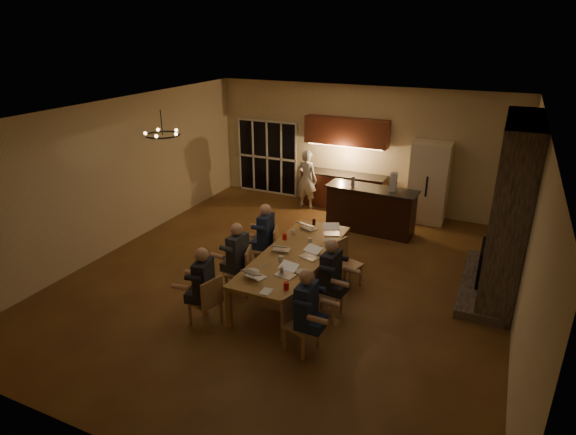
# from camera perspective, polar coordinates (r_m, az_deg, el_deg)

# --- Properties ---
(floor) EXTENTS (9.00, 9.00, 0.00)m
(floor) POSITION_cam_1_polar(r_m,az_deg,el_deg) (9.46, 0.01, -7.19)
(floor) COLOR brown
(floor) RESTS_ON ground
(back_wall) EXTENTS (8.00, 0.04, 3.20)m
(back_wall) POSITION_cam_1_polar(r_m,az_deg,el_deg) (12.88, 8.51, 8.19)
(back_wall) COLOR beige
(back_wall) RESTS_ON ground
(left_wall) EXTENTS (0.04, 9.00, 3.20)m
(left_wall) POSITION_cam_1_polar(r_m,az_deg,el_deg) (11.01, -19.45, 4.82)
(left_wall) COLOR beige
(left_wall) RESTS_ON ground
(right_wall) EXTENTS (0.04, 9.00, 3.20)m
(right_wall) POSITION_cam_1_polar(r_m,az_deg,el_deg) (8.12, 26.80, -2.29)
(right_wall) COLOR beige
(right_wall) RESTS_ON ground
(ceiling) EXTENTS (8.00, 9.00, 0.04)m
(ceiling) POSITION_cam_1_polar(r_m,az_deg,el_deg) (8.38, 0.01, 12.42)
(ceiling) COLOR white
(ceiling) RESTS_ON back_wall
(french_doors) EXTENTS (1.86, 0.08, 2.10)m
(french_doors) POSITION_cam_1_polar(r_m,az_deg,el_deg) (13.93, -2.45, 7.12)
(french_doors) COLOR black
(french_doors) RESTS_ON ground
(fireplace) EXTENTS (0.58, 2.50, 3.20)m
(fireplace) POSITION_cam_1_polar(r_m,az_deg,el_deg) (9.22, 24.77, 0.82)
(fireplace) COLOR #716459
(fireplace) RESTS_ON ground
(kitchenette) EXTENTS (2.24, 0.68, 2.40)m
(kitchenette) POSITION_cam_1_polar(r_m,az_deg,el_deg) (12.76, 6.69, 6.30)
(kitchenette) COLOR #5F281B
(kitchenette) RESTS_ON ground
(refrigerator) EXTENTS (0.90, 0.68, 2.00)m
(refrigerator) POSITION_cam_1_polar(r_m,az_deg,el_deg) (12.31, 16.36, 3.99)
(refrigerator) COLOR #ECE1C6
(refrigerator) RESTS_ON ground
(dining_table) EXTENTS (1.10, 3.14, 0.75)m
(dining_table) POSITION_cam_1_polar(r_m,az_deg,el_deg) (8.91, 0.77, -6.43)
(dining_table) COLOR #A67F42
(dining_table) RESTS_ON ground
(bar_island) EXTENTS (2.15, 0.81, 1.08)m
(bar_island) POSITION_cam_1_polar(r_m,az_deg,el_deg) (11.51, 9.76, 0.91)
(bar_island) COLOR black
(bar_island) RESTS_ON ground
(chair_left_near) EXTENTS (0.54, 0.54, 0.89)m
(chair_left_near) POSITION_cam_1_polar(r_m,az_deg,el_deg) (8.02, -9.87, -9.66)
(chair_left_near) COLOR tan
(chair_left_near) RESTS_ON ground
(chair_left_mid) EXTENTS (0.55, 0.55, 0.89)m
(chair_left_mid) POSITION_cam_1_polar(r_m,az_deg,el_deg) (8.83, -5.94, -6.29)
(chair_left_mid) COLOR tan
(chair_left_mid) RESTS_ON ground
(chair_left_far) EXTENTS (0.56, 0.56, 0.89)m
(chair_left_far) POSITION_cam_1_polar(r_m,az_deg,el_deg) (9.63, -2.66, -3.70)
(chair_left_far) COLOR tan
(chair_left_far) RESTS_ON ground
(chair_right_near) EXTENTS (0.54, 0.54, 0.89)m
(chair_right_near) POSITION_cam_1_polar(r_m,az_deg,el_deg) (7.35, 1.60, -12.52)
(chair_right_near) COLOR tan
(chair_right_near) RESTS_ON ground
(chair_right_mid) EXTENTS (0.47, 0.47, 0.89)m
(chair_right_mid) POSITION_cam_1_polar(r_m,az_deg,el_deg) (8.13, 4.69, -8.90)
(chair_right_mid) COLOR tan
(chair_right_mid) RESTS_ON ground
(chair_right_far) EXTENTS (0.55, 0.55, 0.89)m
(chair_right_far) POSITION_cam_1_polar(r_m,az_deg,el_deg) (9.08, 7.11, -5.53)
(chair_right_far) COLOR tan
(chair_right_far) RESTS_ON ground
(person_left_near) EXTENTS (0.70, 0.70, 1.38)m
(person_left_near) POSITION_cam_1_polar(r_m,az_deg,el_deg) (7.91, -9.91, -8.11)
(person_left_near) COLOR #20232A
(person_left_near) RESTS_ON ground
(person_right_near) EXTENTS (0.62, 0.62, 1.38)m
(person_right_near) POSITION_cam_1_polar(r_m,az_deg,el_deg) (7.18, 2.18, -11.10)
(person_right_near) COLOR navy
(person_right_near) RESTS_ON ground
(person_left_mid) EXTENTS (0.65, 0.65, 1.38)m
(person_left_mid) POSITION_cam_1_polar(r_m,az_deg,el_deg) (8.72, -5.94, -4.88)
(person_left_mid) COLOR #393D44
(person_left_mid) RESTS_ON ground
(person_right_mid) EXTENTS (0.66, 0.66, 1.38)m
(person_right_mid) POSITION_cam_1_polar(r_m,az_deg,el_deg) (8.09, 5.07, -7.09)
(person_right_mid) COLOR #20232A
(person_right_mid) RESTS_ON ground
(person_left_far) EXTENTS (0.65, 0.65, 1.38)m
(person_left_far) POSITION_cam_1_polar(r_m,az_deg,el_deg) (9.55, -2.63, -2.28)
(person_left_far) COLOR navy
(person_left_far) RESTS_ON ground
(standing_person) EXTENTS (0.62, 0.44, 1.58)m
(standing_person) POSITION_cam_1_polar(r_m,az_deg,el_deg) (12.80, 2.23, 4.56)
(standing_person) COLOR silver
(standing_person) RESTS_ON ground
(chandelier) EXTENTS (0.63, 0.63, 0.03)m
(chandelier) POSITION_cam_1_polar(r_m,az_deg,el_deg) (9.10, -14.64, 9.47)
(chandelier) COLOR black
(chandelier) RESTS_ON ceiling
(laptop_a) EXTENTS (0.39, 0.36, 0.23)m
(laptop_a) POSITION_cam_1_polar(r_m,az_deg,el_deg) (7.92, -3.83, -6.31)
(laptop_a) COLOR silver
(laptop_a) RESTS_ON dining_table
(laptop_b) EXTENTS (0.36, 0.33, 0.23)m
(laptop_b) POSITION_cam_1_polar(r_m,az_deg,el_deg) (7.94, -0.35, -6.17)
(laptop_b) COLOR silver
(laptop_b) RESTS_ON dining_table
(laptop_c) EXTENTS (0.36, 0.33, 0.23)m
(laptop_c) POSITION_cam_1_polar(r_m,az_deg,el_deg) (8.81, -0.79, -3.20)
(laptop_c) COLOR silver
(laptop_c) RESTS_ON dining_table
(laptop_d) EXTENTS (0.39, 0.36, 0.23)m
(laptop_d) POSITION_cam_1_polar(r_m,az_deg,el_deg) (8.54, 2.54, -4.06)
(laptop_d) COLOR silver
(laptop_d) RESTS_ON dining_table
(laptop_e) EXTENTS (0.40, 0.37, 0.23)m
(laptop_e) POSITION_cam_1_polar(r_m,az_deg,el_deg) (9.74, 2.51, -0.69)
(laptop_e) COLOR silver
(laptop_e) RESTS_ON dining_table
(laptop_f) EXTENTS (0.41, 0.38, 0.23)m
(laptop_f) POSITION_cam_1_polar(r_m,az_deg,el_deg) (9.50, 5.20, -1.35)
(laptop_f) COLOR silver
(laptop_f) RESTS_ON dining_table
(mug_front) EXTENTS (0.09, 0.09, 0.10)m
(mug_front) POSITION_cam_1_polar(r_m,az_deg,el_deg) (8.43, -0.86, -4.89)
(mug_front) COLOR silver
(mug_front) RESTS_ON dining_table
(mug_mid) EXTENTS (0.07, 0.07, 0.10)m
(mug_mid) POSITION_cam_1_polar(r_m,az_deg,el_deg) (9.12, 2.60, -2.75)
(mug_mid) COLOR silver
(mug_mid) RESTS_ON dining_table
(mug_back) EXTENTS (0.08, 0.08, 0.10)m
(mug_back) POSITION_cam_1_polar(r_m,az_deg,el_deg) (9.48, 0.63, -1.73)
(mug_back) COLOR silver
(mug_back) RESTS_ON dining_table
(redcup_near) EXTENTS (0.09, 0.09, 0.12)m
(redcup_near) POSITION_cam_1_polar(r_m,az_deg,el_deg) (7.58, -0.21, -8.12)
(redcup_near) COLOR red
(redcup_near) RESTS_ON dining_table
(redcup_mid) EXTENTS (0.08, 0.08, 0.12)m
(redcup_mid) POSITION_cam_1_polar(r_m,az_deg,el_deg) (9.25, -0.40, -2.28)
(redcup_mid) COLOR red
(redcup_mid) RESTS_ON dining_table
(can_silver) EXTENTS (0.07, 0.07, 0.12)m
(can_silver) POSITION_cam_1_polar(r_m,az_deg,el_deg) (8.04, -0.78, -6.23)
(can_silver) COLOR #B2B2B7
(can_silver) RESTS_ON dining_table
(can_cola) EXTENTS (0.07, 0.07, 0.12)m
(can_cola) POSITION_cam_1_polar(r_m,az_deg,el_deg) (9.95, 3.09, -0.54)
(can_cola) COLOR #3F0F0C
(can_cola) RESTS_ON dining_table
(can_right) EXTENTS (0.07, 0.07, 0.12)m
(can_right) POSITION_cam_1_polar(r_m,az_deg,el_deg) (8.77, 3.65, -3.77)
(can_right) COLOR #B2B2B7
(can_right) RESTS_ON dining_table
(plate_near) EXTENTS (0.22, 0.22, 0.02)m
(plate_near) POSITION_cam_1_polar(r_m,az_deg,el_deg) (8.09, 1.65, -6.45)
(plate_near) COLOR silver
(plate_near) RESTS_ON dining_table
(plate_left) EXTENTS (0.25, 0.25, 0.02)m
(plate_left) POSITION_cam_1_polar(r_m,az_deg,el_deg) (8.11, -4.30, -6.44)
(plate_left) COLOR silver
(plate_left) RESTS_ON dining_table
(plate_far) EXTENTS (0.26, 0.26, 0.02)m
(plate_far) POSITION_cam_1_polar(r_m,az_deg,el_deg) (9.23, 5.10, -2.77)
(plate_far) COLOR silver
(plate_far) RESTS_ON dining_table
(notepad) EXTENTS (0.17, 0.23, 0.01)m
(notepad) POSITION_cam_1_polar(r_m,az_deg,el_deg) (7.54, -2.59, -8.76)
(notepad) COLOR white
(notepad) RESTS_ON dining_table
(bar_bottle) EXTENTS (0.08, 0.08, 0.24)m
(bar_bottle) POSITION_cam_1_polar(r_m,az_deg,el_deg) (11.36, 7.70, 4.28)
(bar_bottle) COLOR #99999E
(bar_bottle) RESTS_ON bar_island
(bar_blender) EXTENTS (0.14, 0.14, 0.43)m
(bar_blender) POSITION_cam_1_polar(r_m,az_deg,el_deg) (11.14, 12.39, 4.14)
(bar_blender) COLOR silver
(bar_blender) RESTS_ON bar_island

